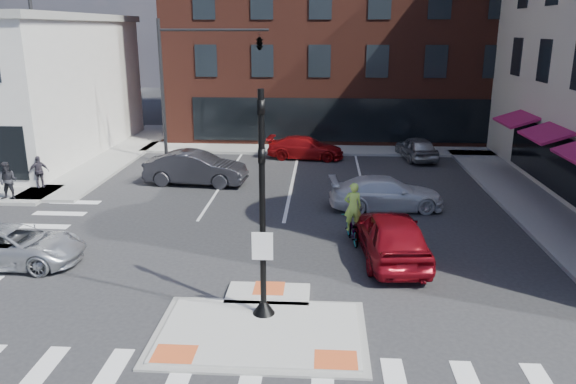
# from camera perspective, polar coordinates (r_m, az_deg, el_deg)

# --- Properties ---
(ground) EXTENTS (120.00, 120.00, 0.00)m
(ground) POSITION_cam_1_polar(r_m,az_deg,el_deg) (15.18, -2.63, -13.29)
(ground) COLOR #28282B
(ground) RESTS_ON ground
(refuge_island) EXTENTS (5.40, 4.65, 0.13)m
(refuge_island) POSITION_cam_1_polar(r_m,az_deg,el_deg) (14.94, -2.74, -13.61)
(refuge_island) COLOR gray
(refuge_island) RESTS_ON ground
(sidewalk_e) EXTENTS (3.00, 24.00, 0.15)m
(sidewalk_e) POSITION_cam_1_polar(r_m,az_deg,el_deg) (25.99, 24.40, -1.78)
(sidewalk_e) COLOR gray
(sidewalk_e) RESTS_ON ground
(sidewalk_n) EXTENTS (26.00, 3.00, 0.15)m
(sidewalk_n) POSITION_cam_1_polar(r_m,az_deg,el_deg) (35.92, 5.95, 4.31)
(sidewalk_n) COLOR gray
(sidewalk_n) RESTS_ON ground
(building_n) EXTENTS (24.40, 18.40, 15.50)m
(building_n) POSITION_cam_1_polar(r_m,az_deg,el_deg) (45.13, 5.77, 16.63)
(building_n) COLOR #4B2017
(building_n) RESTS_ON ground
(building_far_left) EXTENTS (10.00, 12.00, 10.00)m
(building_far_left) POSITION_cam_1_polar(r_m,az_deg,el_deg) (65.40, -1.24, 14.13)
(building_far_left) COLOR slate
(building_far_left) RESTS_ON ground
(building_far_right) EXTENTS (12.00, 12.00, 12.00)m
(building_far_right) POSITION_cam_1_polar(r_m,az_deg,el_deg) (67.55, 10.35, 14.80)
(building_far_right) COLOR brown
(building_far_right) RESTS_ON ground
(signal_pole) EXTENTS (0.60, 0.60, 5.98)m
(signal_pole) POSITION_cam_1_polar(r_m,az_deg,el_deg) (14.54, -2.59, -4.42)
(signal_pole) COLOR black
(signal_pole) RESTS_ON refuge_island
(mast_arm_signal) EXTENTS (6.10, 2.24, 8.00)m
(mast_arm_signal) POSITION_cam_1_polar(r_m,az_deg,el_deg) (31.54, -5.63, 13.90)
(mast_arm_signal) COLOR black
(mast_arm_signal) RESTS_ON ground
(silver_suv) EXTENTS (4.62, 2.14, 1.28)m
(silver_suv) POSITION_cam_1_polar(r_m,az_deg,el_deg) (20.56, -26.16, -4.92)
(silver_suv) COLOR silver
(silver_suv) RESTS_ON ground
(red_sedan) EXTENTS (2.42, 5.14, 1.70)m
(red_sedan) POSITION_cam_1_polar(r_m,az_deg,el_deg) (19.11, 10.45, -4.33)
(red_sedan) COLOR maroon
(red_sedan) RESTS_ON ground
(white_pickup) EXTENTS (5.02, 2.43, 1.41)m
(white_pickup) POSITION_cam_1_polar(r_m,az_deg,el_deg) (24.36, 9.95, -0.13)
(white_pickup) COLOR white
(white_pickup) RESTS_ON ground
(bg_car_dark) EXTENTS (5.12, 2.17, 1.64)m
(bg_car_dark) POSITION_cam_1_polar(r_m,az_deg,el_deg) (28.20, -9.35, 2.41)
(bg_car_dark) COLOR #27272C
(bg_car_dark) RESTS_ON ground
(bg_car_silver) EXTENTS (2.30, 4.29, 1.39)m
(bg_car_silver) POSITION_cam_1_polar(r_m,az_deg,el_deg) (34.07, 12.92, 4.39)
(bg_car_silver) COLOR #9EA2A5
(bg_car_silver) RESTS_ON ground
(bg_car_red) EXTENTS (4.69, 2.31, 1.31)m
(bg_car_red) POSITION_cam_1_polar(r_m,az_deg,el_deg) (33.46, 1.78, 4.51)
(bg_car_red) COLOR maroon
(bg_car_red) RESTS_ON ground
(cyclist) EXTENTS (0.91, 1.85, 2.23)m
(cyclist) POSITION_cam_1_polar(r_m,az_deg,el_deg) (20.44, 6.55, -3.06)
(cyclist) COLOR #3F3F44
(cyclist) RESTS_ON ground
(pedestrian_a) EXTENTS (0.86, 0.69, 1.70)m
(pedestrian_a) POSITION_cam_1_polar(r_m,az_deg,el_deg) (27.75, -26.58, 1.02)
(pedestrian_a) COLOR #222227
(pedestrian_a) RESTS_ON sidewalk_nw
(pedestrian_b) EXTENTS (0.96, 0.80, 1.53)m
(pedestrian_b) POSITION_cam_1_polar(r_m,az_deg,el_deg) (29.27, -23.99, 1.90)
(pedestrian_b) COLOR #332E38
(pedestrian_b) RESTS_ON sidewalk_nw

